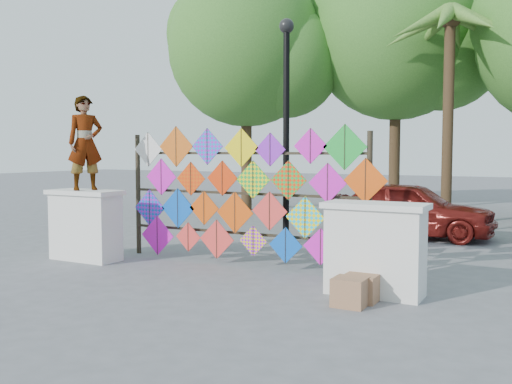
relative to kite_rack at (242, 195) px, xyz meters
The scene contains 12 objects.
ground 1.43m from the kite_rack, 94.23° to the right, with size 80.00×80.00×0.00m, color slate.
parapet_left 2.96m from the kite_rack, 161.33° to the right, with size 1.40×0.65×1.28m.
parapet_right 2.86m from the kite_rack, 19.38° to the right, with size 1.40×0.65×1.28m.
kite_rack is the anchor object (origin of this frame).
tree_west 10.29m from the kite_rack, 118.23° to the left, with size 5.85×5.20×8.01m.
tree_mid 11.26m from the kite_rack, 89.71° to the left, with size 6.30×5.60×8.61m.
palm_tree 8.45m from the kite_rack, 73.55° to the left, with size 3.62×3.62×5.83m.
vendor_woman 3.01m from the kite_rack, 161.10° to the right, with size 0.62×0.41×1.70m, color #99999E.
sedan 5.07m from the kite_rack, 69.42° to the left, with size 1.54×3.82×1.30m, color maroon.
lamppost 1.95m from the kite_rack, 79.04° to the left, with size 0.28×0.28×4.46m.
cardboard_box_near 3.20m from the kite_rack, 32.96° to the right, with size 0.41×0.37×0.37m, color #A16F4E.
cardboard_box_far 3.10m from the kite_rack, 27.29° to the right, with size 0.43×0.39×0.36m, color #A16F4E.
Camera 1 is at (4.94, -7.80, 1.98)m, focal length 40.00 mm.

